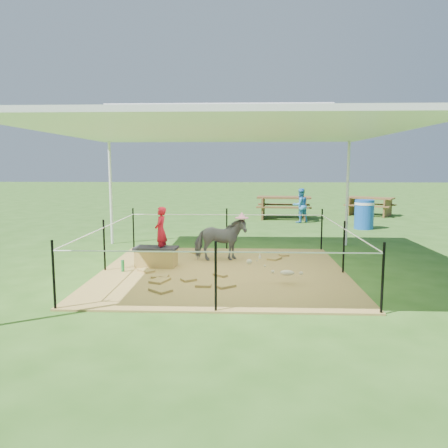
{
  "coord_description": "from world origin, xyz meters",
  "views": [
    {
      "loc": [
        0.34,
        -8.04,
        2.01
      ],
      "look_at": [
        0.0,
        0.6,
        0.85
      ],
      "focal_mm": 35.0,
      "sensor_mm": 36.0,
      "label": 1
    }
  ],
  "objects_px": {
    "straw_bale": "(156,258)",
    "foal": "(287,271)",
    "picnic_table_near": "(284,208)",
    "woman": "(161,226)",
    "picnic_table_far": "(370,206)",
    "distant_person": "(300,206)",
    "pony": "(220,239)",
    "trash_barrel": "(364,214)",
    "green_bottle": "(123,266)"
  },
  "relations": [
    {
      "from": "straw_bale",
      "to": "woman",
      "type": "xyz_separation_m",
      "value": [
        0.1,
        0.0,
        0.64
      ]
    },
    {
      "from": "pony",
      "to": "distant_person",
      "type": "xyz_separation_m",
      "value": [
        2.53,
        6.49,
        0.13
      ]
    },
    {
      "from": "pony",
      "to": "foal",
      "type": "height_order",
      "value": "pony"
    },
    {
      "from": "woman",
      "to": "distant_person",
      "type": "bearing_deg",
      "value": 158.96
    },
    {
      "from": "woman",
      "to": "picnic_table_near",
      "type": "distance_m",
      "value": 8.86
    },
    {
      "from": "foal",
      "to": "picnic_table_near",
      "type": "relative_size",
      "value": 0.38
    },
    {
      "from": "straw_bale",
      "to": "picnic_table_far",
      "type": "bearing_deg",
      "value": 53.84
    },
    {
      "from": "trash_barrel",
      "to": "foal",
      "type": "bearing_deg",
      "value": -114.87
    },
    {
      "from": "woman",
      "to": "green_bottle",
      "type": "height_order",
      "value": "woman"
    },
    {
      "from": "foal",
      "to": "picnic_table_near",
      "type": "xyz_separation_m",
      "value": [
        0.84,
        9.44,
        0.18
      ]
    },
    {
      "from": "foal",
      "to": "distant_person",
      "type": "xyz_separation_m",
      "value": [
        1.31,
        8.26,
        0.36
      ]
    },
    {
      "from": "straw_bale",
      "to": "foal",
      "type": "distance_m",
      "value": 2.73
    },
    {
      "from": "foal",
      "to": "picnic_table_far",
      "type": "distance_m",
      "value": 11.51
    },
    {
      "from": "picnic_table_near",
      "to": "pony",
      "type": "bearing_deg",
      "value": -99.25
    },
    {
      "from": "straw_bale",
      "to": "foal",
      "type": "relative_size",
      "value": 1.02
    },
    {
      "from": "picnic_table_far",
      "to": "trash_barrel",
      "type": "bearing_deg",
      "value": -77.47
    },
    {
      "from": "straw_bale",
      "to": "foal",
      "type": "height_order",
      "value": "foal"
    },
    {
      "from": "foal",
      "to": "picnic_table_near",
      "type": "distance_m",
      "value": 9.48
    },
    {
      "from": "pony",
      "to": "distant_person",
      "type": "distance_m",
      "value": 6.97
    },
    {
      "from": "pony",
      "to": "woman",
      "type": "bearing_deg",
      "value": 108.94
    },
    {
      "from": "foal",
      "to": "trash_barrel",
      "type": "height_order",
      "value": "trash_barrel"
    },
    {
      "from": "straw_bale",
      "to": "pony",
      "type": "xyz_separation_m",
      "value": [
        1.24,
        0.58,
        0.28
      ]
    },
    {
      "from": "straw_bale",
      "to": "woman",
      "type": "bearing_deg",
      "value": 0.0
    },
    {
      "from": "green_bottle",
      "to": "picnic_table_near",
      "type": "relative_size",
      "value": 0.11
    },
    {
      "from": "straw_bale",
      "to": "foal",
      "type": "bearing_deg",
      "value": -25.9
    },
    {
      "from": "distant_person",
      "to": "pony",
      "type": "bearing_deg",
      "value": 45.13
    },
    {
      "from": "straw_bale",
      "to": "trash_barrel",
      "type": "height_order",
      "value": "trash_barrel"
    },
    {
      "from": "pony",
      "to": "trash_barrel",
      "type": "relative_size",
      "value": 1.14
    },
    {
      "from": "straw_bale",
      "to": "pony",
      "type": "height_order",
      "value": "pony"
    },
    {
      "from": "green_bottle",
      "to": "picnic_table_far",
      "type": "distance_m",
      "value": 12.37
    },
    {
      "from": "straw_bale",
      "to": "foal",
      "type": "xyz_separation_m",
      "value": [
        2.45,
        -1.19,
        0.04
      ]
    },
    {
      "from": "pony",
      "to": "foal",
      "type": "xyz_separation_m",
      "value": [
        1.21,
        -1.77,
        -0.24
      ]
    },
    {
      "from": "woman",
      "to": "green_bottle",
      "type": "distance_m",
      "value": 1.06
    },
    {
      "from": "green_bottle",
      "to": "trash_barrel",
      "type": "distance_m",
      "value": 8.61
    },
    {
      "from": "pony",
      "to": "picnic_table_far",
      "type": "height_order",
      "value": "pony"
    },
    {
      "from": "woman",
      "to": "picnic_table_far",
      "type": "distance_m",
      "value": 11.63
    },
    {
      "from": "pony",
      "to": "distant_person",
      "type": "bearing_deg",
      "value": -29.3
    },
    {
      "from": "straw_bale",
      "to": "picnic_table_far",
      "type": "distance_m",
      "value": 11.68
    },
    {
      "from": "straw_bale",
      "to": "distant_person",
      "type": "bearing_deg",
      "value": 61.97
    },
    {
      "from": "green_bottle",
      "to": "picnic_table_near",
      "type": "height_order",
      "value": "picnic_table_near"
    },
    {
      "from": "straw_bale",
      "to": "woman",
      "type": "height_order",
      "value": "woman"
    },
    {
      "from": "pony",
      "to": "trash_barrel",
      "type": "xyz_separation_m",
      "value": [
        4.35,
        4.99,
        -0.01
      ]
    },
    {
      "from": "pony",
      "to": "picnic_table_far",
      "type": "relative_size",
      "value": 0.6
    },
    {
      "from": "trash_barrel",
      "to": "distant_person",
      "type": "xyz_separation_m",
      "value": [
        -1.82,
        1.5,
        0.14
      ]
    },
    {
      "from": "green_bottle",
      "to": "foal",
      "type": "xyz_separation_m",
      "value": [
        3.0,
        -0.74,
        0.1
      ]
    },
    {
      "from": "woman",
      "to": "pony",
      "type": "height_order",
      "value": "woman"
    },
    {
      "from": "green_bottle",
      "to": "straw_bale",
      "type": "bearing_deg",
      "value": 39.29
    },
    {
      "from": "green_bottle",
      "to": "picnic_table_near",
      "type": "distance_m",
      "value": 9.52
    },
    {
      "from": "pony",
      "to": "picnic_table_near",
      "type": "relative_size",
      "value": 0.53
    },
    {
      "from": "woman",
      "to": "pony",
      "type": "distance_m",
      "value": 1.33
    }
  ]
}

